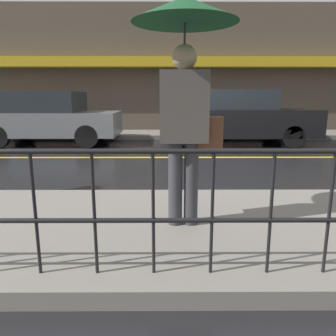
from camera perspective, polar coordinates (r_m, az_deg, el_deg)
ground_plane at (r=7.68m, az=5.19°, el=1.84°), size 80.00×80.00×0.00m
sidewalk_near at (r=3.48m, az=12.12°, el=-10.38°), size 28.00×2.41×0.14m
sidewalk_far at (r=11.74m, az=3.30°, el=5.87°), size 28.00×1.88×0.14m
lane_marking at (r=7.68m, az=5.19°, el=1.87°), size 25.20×0.12×0.01m
building_storefront at (r=12.76m, az=3.13°, el=16.69°), size 28.00×0.85×4.68m
railing_foreground at (r=2.39m, az=17.66°, el=-4.61°), size 12.00×0.04×0.91m
pedestrian at (r=3.14m, az=3.01°, el=18.81°), size 0.96×0.96×2.12m
car_grey at (r=10.41m, az=-19.84°, el=8.21°), size 3.94×1.90×1.53m
car_black at (r=10.03m, az=11.56°, el=8.70°), size 4.51×1.92×1.58m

